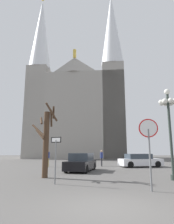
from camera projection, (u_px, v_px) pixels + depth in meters
name	position (u px, v px, depth m)	size (l,w,h in m)	color
ground_plane	(110.00, 208.00, 6.08)	(120.00, 120.00, 0.00)	#514F4C
cathedral	(77.00, 106.00, 44.94)	(21.51, 14.57, 37.50)	gray
stop_sign	(149.00, 139.00, 8.96)	(0.84, 0.18, 3.16)	slate
one_way_arrow_sign	(56.00, 153.00, 10.63)	(0.60, 0.32, 2.44)	slate
street_lamp	(169.00, 115.00, 12.45)	(1.18, 1.18, 5.60)	#2D3833
bare_tree	(46.00, 140.00, 13.13)	(1.73, 1.53, 4.82)	#473323
parked_car_near_black	(81.00, 163.00, 16.91)	(2.70, 4.56, 1.48)	black
parked_car_far_white	(140.00, 161.00, 20.85)	(4.63, 2.72, 1.35)	silver
pedestrian_walking	(48.00, 156.00, 21.12)	(0.32, 0.32, 1.78)	olive
pedestrian_standing	(102.00, 156.00, 21.80)	(0.32, 0.32, 1.73)	black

